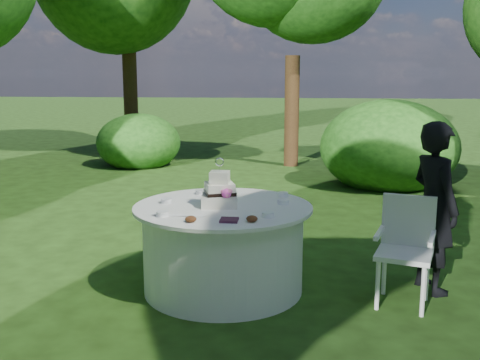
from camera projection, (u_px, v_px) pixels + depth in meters
name	position (u px, v px, depth m)	size (l,w,h in m)	color
ground	(223.00, 289.00, 5.03)	(80.00, 80.00, 0.00)	#1B330D
napkins	(229.00, 220.00, 4.37)	(0.14, 0.14, 0.02)	#4A1F35
feather_plume	(180.00, 215.00, 4.53)	(0.48, 0.07, 0.01)	white
guest	(434.00, 207.00, 4.88)	(0.55, 0.36, 1.51)	black
table	(223.00, 248.00, 4.96)	(1.56, 1.56, 0.77)	silver
cake	(220.00, 193.00, 4.86)	(0.34, 0.34, 0.42)	white
chair	(406.00, 242.00, 4.67)	(0.55, 0.54, 0.90)	silver
votives	(228.00, 202.00, 4.92)	(1.13, 0.97, 0.04)	white
petal_cups	(221.00, 219.00, 4.34)	(0.56, 0.15, 0.05)	#562D16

